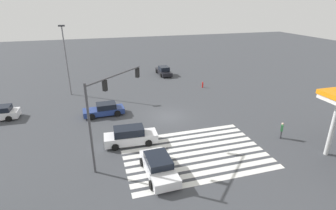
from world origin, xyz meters
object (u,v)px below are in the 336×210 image
at_px(car_1, 164,71).
at_px(car_2, 104,110).
at_px(fire_hydrant, 203,85).
at_px(car_3, 159,166).
at_px(street_light_pole_a, 66,55).
at_px(car_0, 130,136).
at_px(pedestrian, 282,130).
at_px(traffic_signal_mast, 106,103).

relative_size(car_1, car_2, 1.04).
height_order(car_1, fire_hydrant, car_1).
distance_m(car_3, street_light_pole_a, 22.90).
bearing_deg(car_0, pedestrian, -9.64).
height_order(car_0, street_light_pole_a, street_light_pole_a).
distance_m(street_light_pole_a, fire_hydrant, 19.92).
bearing_deg(pedestrian, car_1, -38.55).
distance_m(car_3, fire_hydrant, 22.27).
bearing_deg(fire_hydrant, street_light_pole_a, 173.09).
distance_m(car_0, car_1, 24.38).
height_order(car_2, car_3, car_2).
height_order(car_1, car_2, car_1).
bearing_deg(car_3, traffic_signal_mast, -132.70).
xyz_separation_m(traffic_signal_mast, fire_hydrant, (15.21, 15.93, -4.71)).
xyz_separation_m(car_0, car_3, (1.35, -5.15, -0.11)).
relative_size(car_0, car_2, 1.05).
bearing_deg(pedestrian, fire_hydrant, -45.81).
xyz_separation_m(car_1, street_light_pole_a, (-15.40, -6.44, 4.86)).
bearing_deg(car_1, traffic_signal_mast, 153.84).
xyz_separation_m(car_3, street_light_pole_a, (-7.25, 21.16, 4.88)).
height_order(car_1, street_light_pole_a, street_light_pole_a).
xyz_separation_m(car_0, street_light_pole_a, (-5.89, 16.01, 4.78)).
xyz_separation_m(car_3, pedestrian, (12.68, 2.06, 0.23)).
distance_m(traffic_signal_mast, car_0, 5.29).
bearing_deg(car_2, traffic_signal_mast, 86.40).
bearing_deg(street_light_pole_a, car_1, 22.69).
relative_size(car_3, fire_hydrant, 5.60).
distance_m(car_1, fire_hydrant, 9.51).
height_order(car_0, car_3, car_0).
height_order(traffic_signal_mast, car_3, traffic_signal_mast).
bearing_deg(fire_hydrant, car_3, -122.18).
distance_m(traffic_signal_mast, car_2, 10.59).
bearing_deg(car_2, car_3, 101.66).
bearing_deg(fire_hydrant, pedestrian, -87.20).
relative_size(traffic_signal_mast, car_3, 1.49).
relative_size(traffic_signal_mast, car_1, 1.48).
xyz_separation_m(car_1, car_3, (-8.15, -27.60, -0.03)).
relative_size(traffic_signal_mast, car_0, 1.47).
xyz_separation_m(car_1, car_2, (-11.34, -15.08, -0.03)).
relative_size(car_1, car_3, 1.01).
relative_size(car_0, pedestrian, 3.01).
bearing_deg(car_2, fire_hydrant, -159.83).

